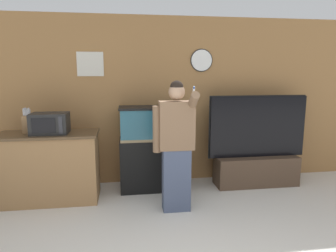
% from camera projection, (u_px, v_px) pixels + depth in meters
% --- Properties ---
extents(wall_back_paneled, '(10.00, 0.08, 2.60)m').
position_uv_depth(wall_back_paneled, '(159.00, 101.00, 4.74)').
color(wall_back_paneled, olive).
rests_on(wall_back_paneled, ground_plane).
extents(counter_island, '(1.32, 0.59, 0.95)m').
position_uv_depth(counter_island, '(50.00, 167.00, 4.07)').
color(counter_island, olive).
rests_on(counter_island, ground_plane).
extents(microwave, '(0.47, 0.34, 0.28)m').
position_uv_depth(microwave, '(50.00, 123.00, 3.94)').
color(microwave, black).
rests_on(microwave, counter_island).
extents(knife_block, '(0.10, 0.10, 0.34)m').
position_uv_depth(knife_block, '(27.00, 123.00, 3.97)').
color(knife_block, olive).
rests_on(knife_block, counter_island).
extents(aquarium_on_stand, '(1.01, 0.47, 1.25)m').
position_uv_depth(aquarium_on_stand, '(154.00, 148.00, 4.49)').
color(aquarium_on_stand, black).
rests_on(aquarium_on_stand, ground_plane).
extents(tv_on_stand, '(1.54, 0.40, 1.41)m').
position_uv_depth(tv_on_stand, '(256.00, 159.00, 4.67)').
color(tv_on_stand, '#4C3828').
rests_on(tv_on_stand, ground_plane).
extents(person_standing, '(0.52, 0.39, 1.65)m').
position_uv_depth(person_standing, '(176.00, 145.00, 3.72)').
color(person_standing, '#424C66').
rests_on(person_standing, ground_plane).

